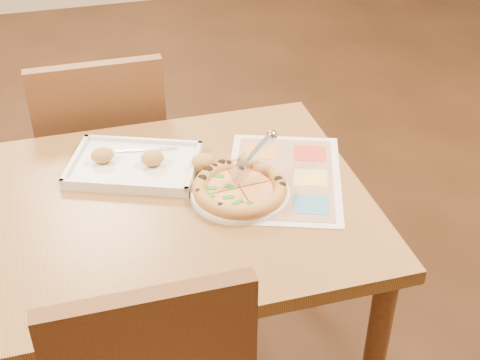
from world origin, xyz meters
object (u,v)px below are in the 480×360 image
object	(u,v)px
chair_far	(103,142)
plate	(240,193)
appetizer_tray	(138,165)
pizza_cutter	(252,158)
menu	(284,177)
pizza	(240,189)
dining_table	(124,235)

from	to	relation	value
chair_far	plate	world-z (taller)	chair_far
appetizer_tray	pizza_cutter	bearing A→B (deg)	-28.71
chair_far	menu	xyz separation A→B (m)	(0.45, -0.58, 0.16)
pizza	chair_far	bearing A→B (deg)	116.31
menu	appetizer_tray	bearing A→B (deg)	158.61
pizza	menu	size ratio (longest dim) A/B	0.58
dining_table	plate	bearing A→B (deg)	-4.40
dining_table	chair_far	bearing A→B (deg)	90.00
chair_far	pizza_cutter	size ratio (longest dim) A/B	3.21
pizza	pizza_cutter	xyz separation A→B (m)	(0.05, 0.04, 0.06)
menu	dining_table	bearing A→B (deg)	-177.36
dining_table	pizza_cutter	world-z (taller)	pizza_cutter
plate	menu	distance (m)	0.15
pizza_cutter	appetizer_tray	bearing A→B (deg)	117.71
dining_table	plate	world-z (taller)	plate
dining_table	pizza_cutter	distance (m)	0.40
pizza	dining_table	bearing A→B (deg)	174.43
chair_far	pizza_cutter	bearing A→B (deg)	121.41
dining_table	pizza	xyz separation A→B (m)	(0.31, -0.03, 0.11)
plate	pizza	world-z (taller)	pizza
pizza	plate	bearing A→B (deg)	68.51
pizza	appetizer_tray	xyz separation A→B (m)	(-0.24, 0.20, -0.01)
menu	pizza_cutter	bearing A→B (deg)	-175.66
chair_far	pizza	distance (m)	0.73
chair_far	plate	size ratio (longest dim) A/B	1.78
dining_table	menu	distance (m)	0.46
dining_table	chair_far	xyz separation A→B (m)	(-0.00, 0.60, -0.07)
plate	menu	xyz separation A→B (m)	(0.14, 0.05, -0.00)
appetizer_tray	dining_table	bearing A→B (deg)	-113.00
plate	appetizer_tray	size ratio (longest dim) A/B	0.62
dining_table	appetizer_tray	xyz separation A→B (m)	(0.07, 0.17, 0.10)
pizza	menu	xyz separation A→B (m)	(0.14, 0.05, -0.02)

